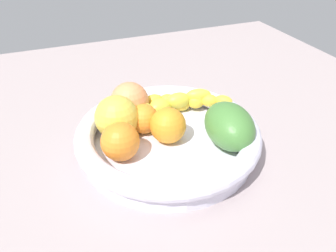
% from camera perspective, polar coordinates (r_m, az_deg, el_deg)
% --- Properties ---
extents(kitchen_counter, '(1.20, 1.20, 0.03)m').
position_cam_1_polar(kitchen_counter, '(0.62, 0.00, -5.16)').
color(kitchen_counter, '#A19191').
rests_on(kitchen_counter, ground).
extents(fruit_bowl, '(0.32, 0.32, 0.05)m').
position_cam_1_polar(fruit_bowl, '(0.59, 0.00, -1.91)').
color(fruit_bowl, white).
rests_on(fruit_bowl, kitchen_counter).
extents(banana_draped_left, '(0.21, 0.08, 0.05)m').
position_cam_1_polar(banana_draped_left, '(0.64, -1.14, 3.27)').
color(banana_draped_left, yellow).
rests_on(banana_draped_left, fruit_bowl).
extents(banana_draped_right, '(0.19, 0.09, 0.04)m').
position_cam_1_polar(banana_draped_right, '(0.67, 2.30, 4.16)').
color(banana_draped_right, yellow).
rests_on(banana_draped_right, fruit_bowl).
extents(orange_front, '(0.05, 0.05, 0.05)m').
position_cam_1_polar(orange_front, '(0.60, -4.10, 1.22)').
color(orange_front, orange).
rests_on(orange_front, fruit_bowl).
extents(orange_mid_left, '(0.06, 0.06, 0.06)m').
position_cam_1_polar(orange_mid_left, '(0.58, 0.24, 0.07)').
color(orange_mid_left, orange).
rests_on(orange_mid_left, fruit_bowl).
extents(orange_mid_right, '(0.06, 0.06, 0.06)m').
position_cam_1_polar(orange_mid_right, '(0.54, -8.02, -2.60)').
color(orange_mid_right, orange).
rests_on(orange_mid_right, fruit_bowl).
extents(mango_green, '(0.09, 0.12, 0.07)m').
position_cam_1_polar(mango_green, '(0.58, 10.23, 0.02)').
color(mango_green, '#478038').
rests_on(mango_green, fruit_bowl).
extents(peach_blush, '(0.07, 0.07, 0.07)m').
position_cam_1_polar(peach_blush, '(0.64, -6.45, 4.17)').
color(peach_blush, '#F9935A').
rests_on(peach_blush, fruit_bowl).
extents(apple_yellow, '(0.08, 0.08, 0.08)m').
position_cam_1_polar(apple_yellow, '(0.59, -8.58, 1.46)').
color(apple_yellow, gold).
rests_on(apple_yellow, fruit_bowl).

